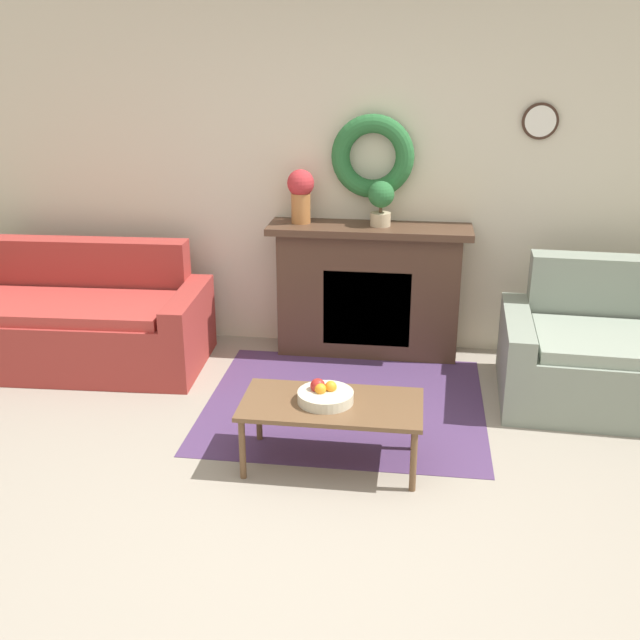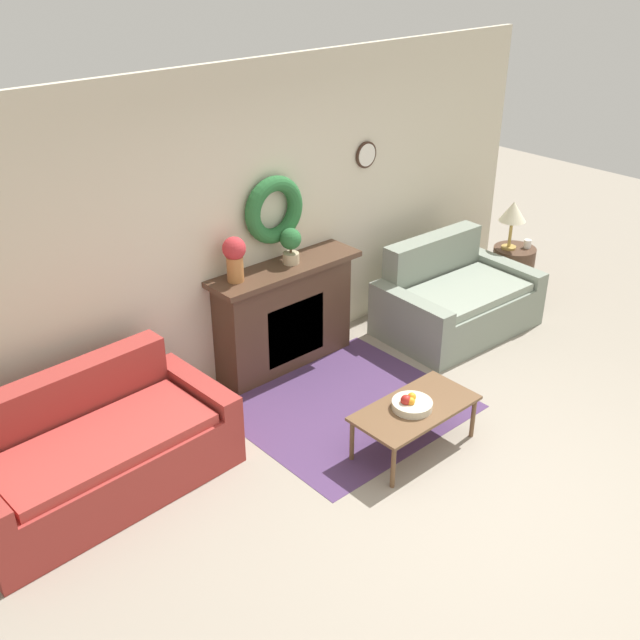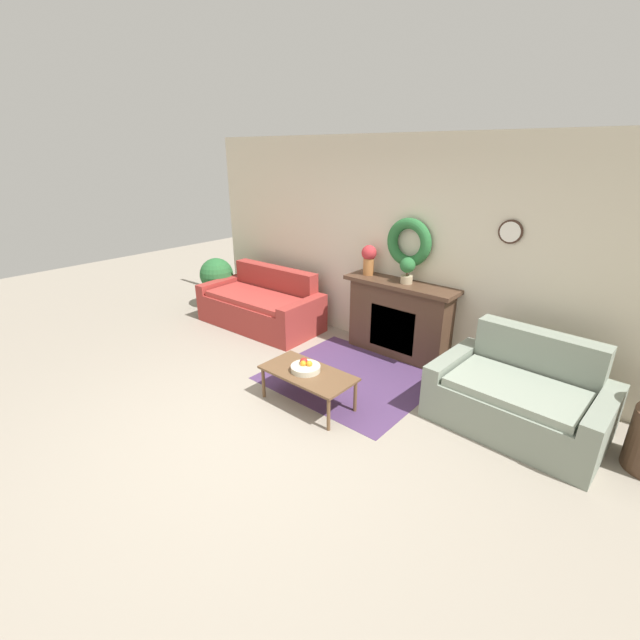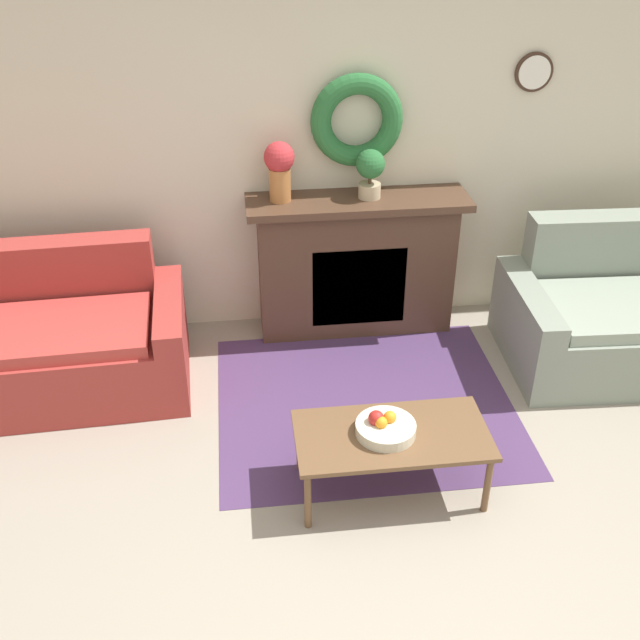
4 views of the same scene
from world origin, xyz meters
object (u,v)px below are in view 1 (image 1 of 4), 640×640
Objects in this scene: fruit_bowl at (325,395)px; vase_on_mantel_left at (301,192)px; loveseat_right at (622,356)px; coffee_table at (332,409)px; fireplace at (368,290)px; couch_left at (76,323)px; potted_plant_on_mantel at (381,200)px.

vase_on_mantel_left reaches higher than fruit_bowl.
loveseat_right is at bearing 30.16° from fruit_bowl.
coffee_table is 2.56× the size of vase_on_mantel_left.
couch_left is at bearing -167.60° from fireplace.
loveseat_right is at bearing -15.00° from vase_on_mantel_left.
fireplace is 0.76× the size of couch_left.
potted_plant_on_mantel reaches higher than couch_left.
potted_plant_on_mantel is (0.07, -0.01, 0.67)m from fireplace.
fruit_bowl is at bearing -96.66° from potted_plant_on_mantel.
fireplace is 3.78× the size of vase_on_mantel_left.
couch_left is at bearing -163.68° from vase_on_mantel_left.
potted_plant_on_mantel is at bearing 163.33° from loveseat_right.
coffee_table is (2.03, -1.19, 0.04)m from couch_left.
vase_on_mantel_left is (-0.39, 1.65, 0.80)m from fruit_bowl.
vase_on_mantel_left is at bearing 179.36° from fireplace.
coffee_table is 1.92m from vase_on_mantel_left.
fireplace is at bearing 87.33° from coffee_table.
coffee_table is at bearing -32.82° from couch_left.
fireplace reaches higher than fruit_bowl.
fireplace is 1.81m from loveseat_right.
couch_left is 5.97× the size of potted_plant_on_mantel.
vase_on_mantel_left is 0.58m from potted_plant_on_mantel.
couch_left is 4.95× the size of vase_on_mantel_left.
potted_plant_on_mantel is (0.58, -0.02, -0.04)m from vase_on_mantel_left.
coffee_table is 0.08m from fruit_bowl.
couch_left reaches higher than fruit_bowl.
vase_on_mantel_left reaches higher than potted_plant_on_mantel.
fruit_bowl reaches higher than coffee_table.
potted_plant_on_mantel reaches higher than fruit_bowl.
fireplace is 4.75× the size of fruit_bowl.
fruit_bowl is (-1.82, -1.06, 0.11)m from loveseat_right.
coffee_table is at bearing -92.67° from fireplace.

